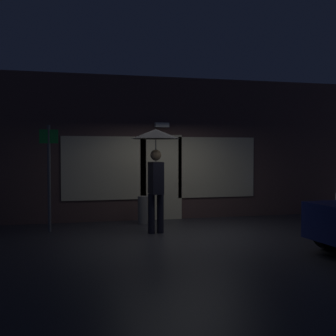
% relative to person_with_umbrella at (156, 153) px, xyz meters
% --- Properties ---
extents(ground_plane, '(18.00, 18.00, 0.00)m').
position_rel_person_with_umbrella_xyz_m(ground_plane, '(0.54, -0.34, -1.74)').
color(ground_plane, '#2D2D33').
extents(building_facade, '(10.37, 0.48, 3.70)m').
position_rel_person_with_umbrella_xyz_m(building_facade, '(0.54, 2.00, 0.09)').
color(building_facade, brown).
rests_on(building_facade, ground).
extents(person_with_umbrella, '(1.06, 1.06, 2.25)m').
position_rel_person_with_umbrella_xyz_m(person_with_umbrella, '(0.00, 0.00, 0.00)').
color(person_with_umbrella, black).
rests_on(person_with_umbrella, ground).
extents(street_sign_post, '(0.40, 0.07, 2.34)m').
position_rel_person_with_umbrella_xyz_m(street_sign_post, '(-2.24, 0.68, -0.41)').
color(street_sign_post, '#595B60').
rests_on(street_sign_post, ground).
extents(sidewalk_bollard, '(0.24, 0.24, 0.68)m').
position_rel_person_with_umbrella_xyz_m(sidewalk_bollard, '(-0.05, 1.26, -1.40)').
color(sidewalk_bollard, slate).
rests_on(sidewalk_bollard, ground).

